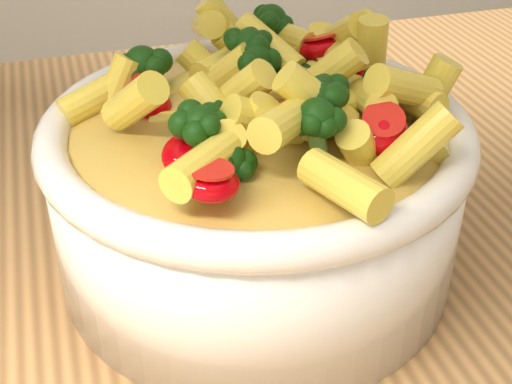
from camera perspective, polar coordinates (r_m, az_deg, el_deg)
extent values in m
cube|color=tan|center=(0.54, -3.01, -5.96)|extent=(1.20, 0.80, 0.04)
cylinder|color=tan|center=(1.27, 18.45, -7.37)|extent=(0.05, 0.05, 0.86)
cylinder|color=white|center=(0.48, 0.00, -0.53)|extent=(0.27, 0.27, 0.11)
ellipsoid|color=white|center=(0.50, 0.00, -3.67)|extent=(0.25, 0.25, 0.04)
torus|color=white|center=(0.45, 0.00, 5.06)|extent=(0.28, 0.28, 0.02)
ellipsoid|color=#F5CE53|center=(0.45, 0.00, 5.06)|extent=(0.24, 0.24, 0.03)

